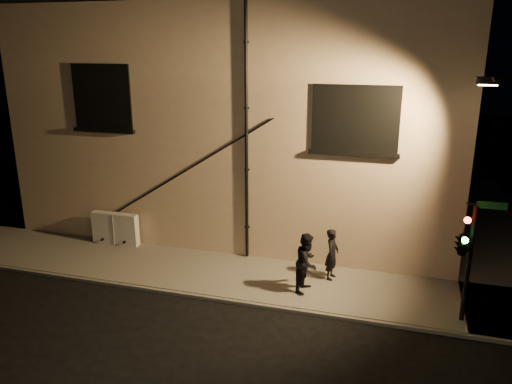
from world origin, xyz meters
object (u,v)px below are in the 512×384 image
(pedestrian_a, at_px, (332,254))
(pedestrian_b, at_px, (307,262))
(utility_cabinet, at_px, (115,228))
(traffic_signal, at_px, (464,242))

(pedestrian_a, height_order, pedestrian_b, pedestrian_b)
(utility_cabinet, distance_m, pedestrian_b, 7.53)
(pedestrian_a, bearing_deg, pedestrian_b, 157.89)
(pedestrian_b, height_order, traffic_signal, traffic_signal)
(pedestrian_b, bearing_deg, traffic_signal, -87.06)
(utility_cabinet, height_order, pedestrian_a, pedestrian_a)
(pedestrian_a, distance_m, pedestrian_b, 1.16)
(pedestrian_a, xyz_separation_m, traffic_signal, (3.48, -1.58, 1.41))
(pedestrian_a, bearing_deg, traffic_signal, -105.38)
(utility_cabinet, distance_m, pedestrian_a, 7.97)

